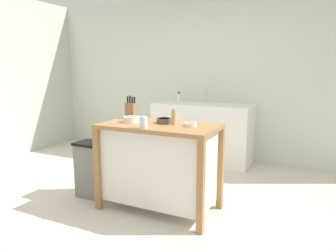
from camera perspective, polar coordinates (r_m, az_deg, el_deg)
The scene contains 14 objects.
ground_plane at distance 3.36m, azimuth -6.34°, elevation -15.00°, with size 6.89×6.89×0.00m, color beige.
wall_back at distance 5.17m, azimuth 7.65°, elevation 8.73°, with size 5.89×0.10×2.60m, color silver.
wall_left at distance 5.73m, azimuth -27.39°, elevation 7.83°, with size 0.10×2.95×2.60m, color beige.
kitchen_island at distance 3.21m, azimuth -1.59°, elevation -6.59°, with size 1.17×0.64×0.89m.
knife_block at distance 3.52m, azimuth -6.70°, elevation 2.91°, with size 0.11×0.09×0.25m.
bowl_ceramic_wide at distance 3.18m, azimuth -0.73°, elevation 1.01°, with size 0.15×0.15×0.05m.
bowl_stoneware_deep at distance 3.25m, azimuth -6.69°, elevation 1.24°, with size 0.16×0.16×0.06m.
bowl_ceramic_small at distance 3.01m, azimuth 4.17°, elevation 0.28°, with size 0.12×0.12×0.03m.
drinking_cup at distance 2.90m, azimuth -4.46°, elevation 0.66°, with size 0.07×0.07×0.11m.
pepper_grinder at distance 3.09m, azimuth 1.05°, elevation 1.70°, with size 0.04×0.04×0.17m.
trash_bin at distance 3.68m, azimuth -13.39°, elevation -7.62°, with size 0.36×0.28×0.63m.
sink_counter at distance 4.93m, azimuth 6.25°, elevation -1.20°, with size 1.51×0.60×0.91m.
sink_faucet at distance 4.98m, azimuth 6.93°, elevation 5.41°, with size 0.02×0.02×0.22m.
bottle_spray_cleaner at distance 5.05m, azimuth 1.97°, elevation 5.17°, with size 0.06×0.06×0.17m.
Camera 1 is at (1.66, -2.55, 1.43)m, focal length 33.56 mm.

